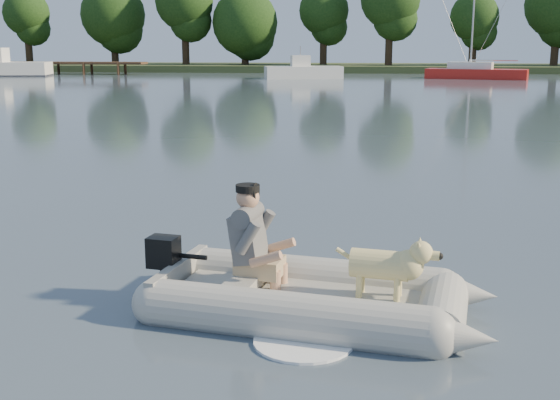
# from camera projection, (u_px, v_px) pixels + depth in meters

# --- Properties ---
(water) EXTENTS (160.00, 160.00, 0.00)m
(water) POSITION_uv_depth(u_px,v_px,m) (240.00, 306.00, 7.08)
(water) COLOR slate
(water) RESTS_ON ground
(shore_bank) EXTENTS (160.00, 12.00, 0.70)m
(shore_bank) POSITION_uv_depth(u_px,v_px,m) (348.00, 68.00, 67.14)
(shore_bank) COLOR #47512D
(shore_bank) RESTS_ON water
(dock) EXTENTS (18.00, 2.00, 1.04)m
(dock) POSITION_uv_depth(u_px,v_px,m) (43.00, 68.00, 60.23)
(dock) COLOR #4C331E
(dock) RESTS_ON water
(treeline) EXTENTS (93.07, 7.35, 9.27)m
(treeline) POSITION_uv_depth(u_px,v_px,m) (432.00, 13.00, 64.31)
(treeline) COLOR #332316
(treeline) RESTS_ON shore_bank
(dinghy) EXTENTS (4.99, 3.89, 1.33)m
(dinghy) POSITION_uv_depth(u_px,v_px,m) (315.00, 258.00, 6.74)
(dinghy) COLOR #A7A7A2
(dinghy) RESTS_ON water
(man) EXTENTS (0.79, 0.71, 1.03)m
(man) POSITION_uv_depth(u_px,v_px,m) (250.00, 234.00, 6.94)
(man) COLOR #58595C
(man) RESTS_ON dinghy
(dog) EXTENTS (0.94, 0.47, 0.60)m
(dog) POSITION_uv_depth(u_px,v_px,m) (380.00, 269.00, 6.63)
(dog) COLOR #D4C37A
(dog) RESTS_ON dinghy
(outboard_motor) EXTENTS (0.44, 0.34, 0.76)m
(outboard_motor) POSITION_uv_depth(u_px,v_px,m) (164.00, 270.00, 7.24)
(outboard_motor) COLOR black
(outboard_motor) RESTS_ON dinghy
(motorboat) EXTENTS (6.30, 3.63, 2.51)m
(motorboat) POSITION_uv_depth(u_px,v_px,m) (303.00, 63.00, 52.35)
(motorboat) COLOR white
(motorboat) RESTS_ON water
(sailboat) EXTENTS (7.59, 4.08, 9.99)m
(sailboat) POSITION_uv_depth(u_px,v_px,m) (475.00, 73.00, 52.14)
(sailboat) COLOR red
(sailboat) RESTS_ON water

